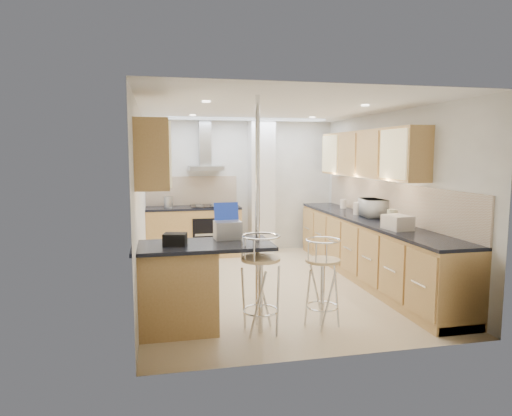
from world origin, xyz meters
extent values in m
plane|color=beige|center=(0.00, 0.00, 0.00)|extent=(4.80, 4.80, 0.00)
cube|color=beige|center=(0.00, 2.40, 1.25)|extent=(3.60, 0.04, 2.50)
cube|color=beige|center=(0.00, -2.40, 1.25)|extent=(3.60, 0.04, 2.50)
cube|color=beige|center=(-1.80, 0.00, 1.25)|extent=(0.04, 4.80, 2.50)
cube|color=beige|center=(1.80, 0.00, 1.25)|extent=(0.04, 4.80, 2.50)
cube|color=white|center=(0.00, 0.00, 2.50)|extent=(3.60, 4.80, 0.02)
cube|color=#B78949|center=(1.63, 0.40, 1.88)|extent=(0.34, 3.00, 0.72)
cube|color=#B78949|center=(-1.63, -1.35, 1.88)|extent=(0.34, 0.62, 0.72)
cube|color=beige|center=(1.79, 0.00, 1.18)|extent=(0.03, 4.40, 0.56)
cube|color=beige|center=(-0.95, 2.38, 1.18)|extent=(1.70, 0.03, 0.56)
cube|color=silver|center=(0.35, 2.20, 1.25)|extent=(0.45, 0.40, 2.50)
cube|color=#B2B5B7|center=(-0.70, 2.15, 1.62)|extent=(0.62, 0.48, 0.08)
cube|color=#B2B5B7|center=(-0.70, 2.29, 2.06)|extent=(0.22, 0.20, 0.88)
cylinder|color=silver|center=(-0.53, -1.45, 1.25)|extent=(0.05, 0.05, 2.50)
cube|color=black|center=(-0.70, 1.79, 0.45)|extent=(0.58, 0.02, 0.58)
cube|color=black|center=(-0.70, 2.10, 0.93)|extent=(0.58, 0.50, 0.02)
cube|color=tan|center=(0.00, 1.80, 2.48)|extent=(2.80, 0.35, 0.02)
cube|color=#B78949|center=(1.50, 0.00, 0.44)|extent=(0.60, 4.40, 0.88)
cube|color=black|center=(1.50, 0.00, 0.90)|extent=(0.63, 4.40, 0.04)
cube|color=#B78949|center=(-0.95, 2.10, 0.44)|extent=(1.70, 0.60, 0.88)
cube|color=black|center=(-0.95, 2.10, 0.90)|extent=(1.70, 0.63, 0.04)
cube|color=#B78949|center=(-1.12, -1.45, 0.45)|extent=(1.35, 0.62, 0.90)
cube|color=black|center=(-1.12, -1.45, 0.92)|extent=(1.47, 0.72, 0.04)
imported|color=white|center=(1.65, 0.18, 1.06)|extent=(0.40, 0.54, 0.28)
cube|color=#9B9EA3|center=(-0.83, -1.25, 1.04)|extent=(0.30, 0.23, 0.20)
cube|color=black|center=(-1.42, -1.48, 1.00)|extent=(0.27, 0.22, 0.13)
cylinder|color=silver|center=(1.51, 0.45, 1.02)|extent=(0.16, 0.16, 0.20)
cylinder|color=silver|center=(1.63, 1.28, 1.00)|extent=(0.11, 0.11, 0.16)
cylinder|color=beige|center=(1.58, -0.52, 1.02)|extent=(0.18, 0.18, 0.20)
cylinder|color=white|center=(1.60, -0.94, 0.99)|extent=(0.10, 0.10, 0.14)
cube|color=silver|center=(1.41, -0.97, 1.01)|extent=(0.31, 0.38, 0.18)
cylinder|color=#B2B5B7|center=(-1.39, 2.11, 1.02)|extent=(0.16, 0.16, 0.20)
camera|label=1|loc=(-1.58, -6.21, 1.90)|focal=32.00mm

